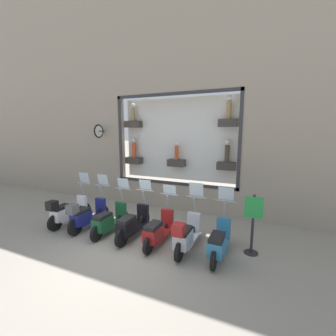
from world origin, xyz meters
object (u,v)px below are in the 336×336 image
(scooter_black_3, at_px, (132,224))
(scooter_teal_0, at_px, (219,242))
(scooter_green_4, at_px, (109,220))
(scooter_silver_1, at_px, (186,234))
(scooter_red_2, at_px, (158,230))
(scooter_white_6, at_px, (67,211))
(scooter_navy_5, at_px, (86,215))
(shop_sign_post, at_px, (253,223))

(scooter_black_3, bearing_deg, scooter_teal_0, -90.11)
(scooter_green_4, bearing_deg, scooter_silver_1, -91.28)
(scooter_red_2, height_order, scooter_white_6, scooter_white_6)
(scooter_navy_5, relative_size, scooter_white_6, 1.00)
(scooter_silver_1, relative_size, scooter_green_4, 1.00)
(scooter_teal_0, xyz_separation_m, scooter_white_6, (-0.05, 5.09, 0.06))
(scooter_black_3, bearing_deg, shop_sign_post, -80.94)
(scooter_black_3, distance_m, scooter_green_4, 0.85)
(scooter_teal_0, distance_m, scooter_navy_5, 4.24)
(scooter_teal_0, distance_m, scooter_silver_1, 0.85)
(scooter_teal_0, height_order, scooter_green_4, scooter_teal_0)
(scooter_teal_0, bearing_deg, shop_sign_post, -54.54)
(scooter_green_4, distance_m, shop_sign_post, 4.19)
(shop_sign_post, bearing_deg, scooter_navy_5, 96.66)
(scooter_red_2, height_order, scooter_black_3, scooter_black_3)
(scooter_teal_0, height_order, scooter_red_2, scooter_teal_0)
(scooter_green_4, bearing_deg, scooter_white_6, 91.78)
(scooter_navy_5, bearing_deg, scooter_red_2, -88.90)
(scooter_silver_1, relative_size, scooter_red_2, 1.00)
(scooter_silver_1, xyz_separation_m, scooter_red_2, (0.05, 0.85, -0.06))
(scooter_silver_1, height_order, scooter_green_4, scooter_silver_1)
(scooter_white_6, bearing_deg, scooter_navy_5, -89.91)
(scooter_white_6, distance_m, shop_sign_post, 5.87)
(scooter_red_2, bearing_deg, shop_sign_post, -77.67)
(scooter_navy_5, bearing_deg, scooter_green_4, -86.54)
(scooter_white_6, bearing_deg, scooter_silver_1, -90.06)
(scooter_green_4, relative_size, scooter_navy_5, 0.99)
(scooter_green_4, xyz_separation_m, scooter_white_6, (-0.05, 1.70, 0.06))
(scooter_red_2, xyz_separation_m, scooter_navy_5, (-0.05, 2.54, 0.07))
(scooter_silver_1, distance_m, shop_sign_post, 1.73)
(scooter_white_6, bearing_deg, shop_sign_post, -84.29)
(shop_sign_post, bearing_deg, scooter_silver_1, 110.26)
(shop_sign_post, bearing_deg, scooter_green_4, 97.31)
(scooter_teal_0, bearing_deg, scooter_navy_5, 90.71)
(scooter_black_3, bearing_deg, scooter_red_2, -90.59)
(scooter_black_3, height_order, scooter_navy_5, scooter_navy_5)
(scooter_black_3, xyz_separation_m, shop_sign_post, (0.52, -3.29, 0.40))
(scooter_green_4, distance_m, scooter_navy_5, 0.85)
(scooter_red_2, relative_size, scooter_black_3, 0.99)
(scooter_navy_5, relative_size, shop_sign_post, 1.15)
(shop_sign_post, bearing_deg, scooter_white_6, 95.71)
(scooter_teal_0, bearing_deg, scooter_black_3, 89.89)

